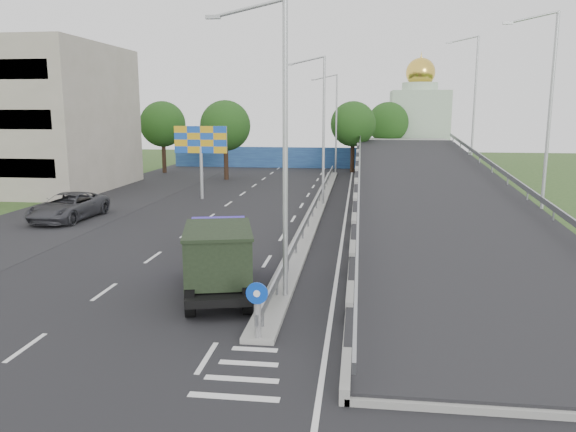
% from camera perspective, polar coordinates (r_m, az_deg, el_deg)
% --- Properties ---
extents(ground, '(160.00, 160.00, 0.00)m').
position_cam_1_polar(ground, '(14.82, -4.65, -16.14)').
color(ground, '#2D4C1E').
rests_on(ground, ground).
extents(road_surface, '(26.00, 90.00, 0.04)m').
position_cam_1_polar(road_surface, '(34.09, -2.66, -0.58)').
color(road_surface, black).
rests_on(road_surface, ground).
extents(parking_strip, '(8.00, 90.00, 0.05)m').
position_cam_1_polar(parking_strip, '(38.51, -22.08, -0.06)').
color(parking_strip, black).
rests_on(parking_strip, ground).
extents(median, '(1.00, 44.00, 0.20)m').
position_cam_1_polar(median, '(37.61, 2.90, 0.64)').
color(median, gray).
rests_on(median, ground).
extents(overpass_ramp, '(10.00, 50.00, 3.50)m').
position_cam_1_polar(overpass_ramp, '(37.54, 14.42, 2.85)').
color(overpass_ramp, gray).
rests_on(overpass_ramp, ground).
extents(median_guardrail, '(0.09, 44.00, 0.71)m').
position_cam_1_polar(median_guardrail, '(37.50, 2.91, 1.62)').
color(median_guardrail, gray).
rests_on(median_guardrail, median).
extents(sign_bollard, '(0.64, 0.23, 1.67)m').
position_cam_1_polar(sign_bollard, '(16.37, -3.12, -9.50)').
color(sign_bollard, black).
rests_on(sign_bollard, median).
extents(lamp_post_near, '(2.74, 0.18, 10.08)m').
position_cam_1_polar(lamp_post_near, '(19.13, -0.85, 8.10)').
color(lamp_post_near, '#B2B5B7').
rests_on(lamp_post_near, median).
extents(lamp_post_mid, '(2.74, 0.18, 10.08)m').
position_cam_1_polar(lamp_post_mid, '(39.02, 3.37, 9.43)').
color(lamp_post_mid, '#B2B5B7').
rests_on(lamp_post_mid, median).
extents(lamp_post_far, '(2.74, 0.18, 10.08)m').
position_cam_1_polar(lamp_post_far, '(58.99, 4.75, 9.86)').
color(lamp_post_far, '#B2B5B7').
rests_on(lamp_post_far, median).
extents(blue_wall, '(30.00, 0.50, 2.40)m').
position_cam_1_polar(blue_wall, '(65.51, 1.32, 5.94)').
color(blue_wall, navy).
rests_on(blue_wall, ground).
extents(church, '(7.00, 7.00, 13.80)m').
position_cam_1_polar(church, '(73.28, 13.11, 9.40)').
color(church, '#B2CCAD').
rests_on(church, ground).
extents(billboard, '(4.00, 0.24, 5.50)m').
position_cam_1_polar(billboard, '(42.67, -8.86, 7.26)').
color(billboard, '#B2B5B7').
rests_on(billboard, ground).
extents(tree_left_mid, '(4.80, 4.80, 7.60)m').
position_cam_1_polar(tree_left_mid, '(54.47, -6.38, 9.09)').
color(tree_left_mid, black).
rests_on(tree_left_mid, ground).
extents(tree_median_far, '(4.80, 4.80, 7.60)m').
position_cam_1_polar(tree_median_far, '(60.94, 6.63, 9.26)').
color(tree_median_far, black).
rests_on(tree_median_far, ground).
extents(tree_left_far, '(4.80, 4.80, 7.60)m').
position_cam_1_polar(tree_left_far, '(61.57, -12.61, 9.09)').
color(tree_left_far, black).
rests_on(tree_left_far, ground).
extents(tree_ramp_far, '(4.80, 4.80, 7.60)m').
position_cam_1_polar(tree_ramp_far, '(68.01, 10.13, 9.31)').
color(tree_ramp_far, black).
rests_on(tree_ramp_far, ground).
extents(dump_truck, '(3.52, 6.28, 2.62)m').
position_cam_1_polar(dump_truck, '(20.76, -7.07, -3.97)').
color(dump_truck, black).
rests_on(dump_truck, ground).
extents(parked_car_c, '(3.07, 6.11, 1.66)m').
position_cam_1_polar(parked_car_c, '(37.03, -21.42, 0.89)').
color(parked_car_c, '#38383E').
rests_on(parked_car_c, ground).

